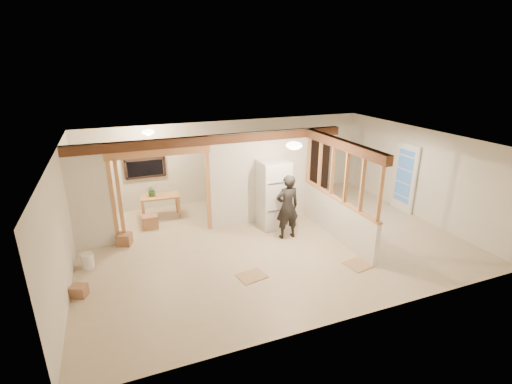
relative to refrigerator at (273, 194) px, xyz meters
name	(u,v)px	position (x,y,z in m)	size (l,w,h in m)	color
floor	(271,240)	(-0.40, -0.78, -0.91)	(9.00, 6.50, 0.01)	beige
ceiling	(272,141)	(-0.40, -0.78, 1.60)	(9.00, 6.50, 0.01)	white
wall_back	(230,160)	(-0.40, 2.47, 0.35)	(9.00, 0.01, 2.50)	silver
wall_front	(352,256)	(-0.40, -4.03, 0.35)	(9.00, 0.01, 2.50)	silver
wall_left	(62,221)	(-4.90, -0.78, 0.35)	(0.01, 6.50, 2.50)	silver
wall_right	(418,173)	(4.10, -0.78, 0.35)	(0.01, 6.50, 2.50)	silver
partition_left_stub	(89,198)	(-4.45, 0.42, 0.35)	(0.90, 0.12, 2.50)	silver
partition_center	(260,178)	(-0.20, 0.42, 0.35)	(2.80, 0.12, 2.50)	silver
doorway_frame	(163,195)	(-2.80, 0.42, 0.20)	(2.46, 0.14, 2.20)	tan
header_beam_back	(216,140)	(-1.40, 0.42, 1.48)	(7.00, 0.18, 0.22)	brown
header_beam_right	(342,144)	(1.20, -1.18, 1.48)	(0.18, 3.30, 0.22)	brown
pony_wall	(336,218)	(1.20, -1.18, -0.40)	(0.12, 3.20, 1.00)	silver
stud_partition	(339,174)	(1.20, -1.18, 0.76)	(0.14, 3.20, 1.32)	tan
window_back	(144,159)	(-3.00, 2.39, 0.65)	(1.12, 0.10, 1.10)	black
french_door	(405,178)	(4.02, -0.38, 0.10)	(0.12, 0.86, 2.00)	white
ceiling_dome_main	(294,145)	(-0.10, -1.28, 1.58)	(0.36, 0.36, 0.16)	#FFEABF
ceiling_dome_util	(148,132)	(-2.90, 1.52, 1.58)	(0.32, 0.32, 0.14)	#FFEABF
hanging_bulb	(173,147)	(-2.40, 0.82, 1.28)	(0.07, 0.07, 0.07)	#FFD88C
refrigerator	(273,194)	(0.00, 0.00, 0.00)	(0.74, 0.72, 1.80)	white
woman	(287,207)	(0.03, -0.78, -0.08)	(0.60, 0.39, 1.65)	black
work_table	(161,207)	(-2.75, 1.63, -0.57)	(1.05, 0.53, 0.66)	tan
potted_plant	(152,190)	(-2.94, 1.68, -0.07)	(0.30, 0.26, 0.33)	#3D6F30
shop_vac	(98,226)	(-4.38, 0.83, -0.56)	(0.53, 0.53, 0.69)	#B72C17
bookshelf	(315,163)	(2.56, 2.25, 0.01)	(0.91, 0.30, 1.82)	black
bucket	(88,261)	(-4.60, -0.54, -0.74)	(0.26, 0.26, 0.33)	silver
box_util_a	(150,221)	(-3.12, 1.06, -0.73)	(0.40, 0.34, 0.34)	#A06F4D
box_util_b	(125,239)	(-3.80, 0.28, -0.76)	(0.31, 0.31, 0.29)	#A06F4D
box_front	(79,291)	(-4.73, -1.60, -0.79)	(0.28, 0.23, 0.23)	#A06F4D
floor_panel_near	(358,265)	(0.90, -2.59, -0.89)	(0.49, 0.49, 0.02)	tan
floor_panel_far	(252,276)	(-1.43, -2.16, -0.89)	(0.56, 0.45, 0.02)	tan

